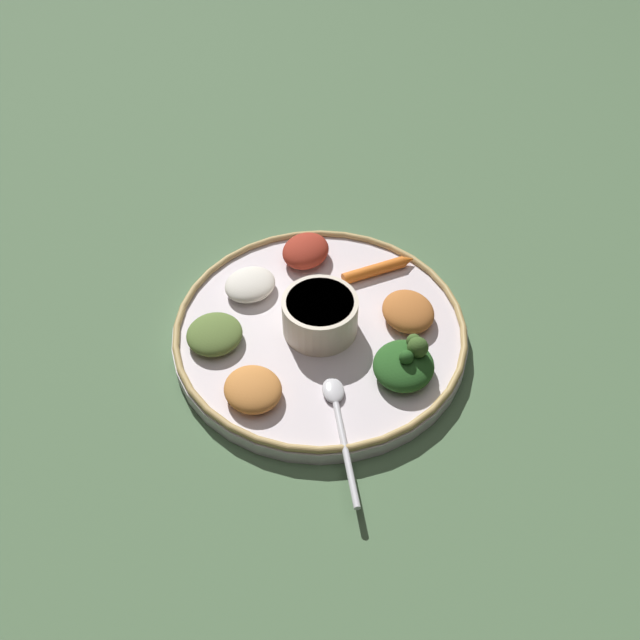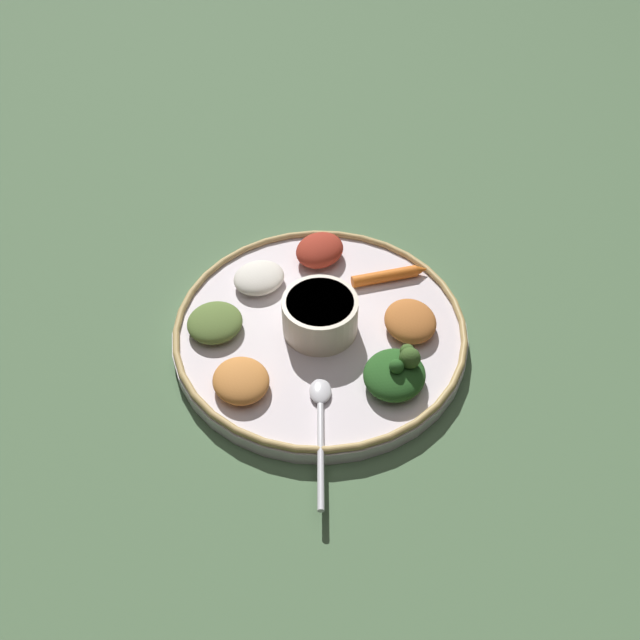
# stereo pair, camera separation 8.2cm
# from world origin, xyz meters

# --- Properties ---
(ground_plane) EXTENTS (2.40, 2.40, 0.00)m
(ground_plane) POSITION_xyz_m (0.00, 0.00, 0.00)
(ground_plane) COLOR #4C6B47
(platter) EXTENTS (0.35, 0.35, 0.02)m
(platter) POSITION_xyz_m (0.00, 0.00, 0.01)
(platter) COLOR silver
(platter) RESTS_ON ground_plane
(platter_rim) EXTENTS (0.35, 0.35, 0.01)m
(platter_rim) POSITION_xyz_m (0.00, 0.00, 0.02)
(platter_rim) COLOR tan
(platter_rim) RESTS_ON platter
(center_bowl) EXTENTS (0.09, 0.09, 0.05)m
(center_bowl) POSITION_xyz_m (0.00, 0.00, 0.04)
(center_bowl) COLOR beige
(center_bowl) RESTS_ON platter
(spoon) EXTENTS (0.05, 0.16, 0.01)m
(spoon) POSITION_xyz_m (0.03, 0.13, 0.02)
(spoon) COLOR silver
(spoon) RESTS_ON platter
(greens_pile) EXTENTS (0.10, 0.10, 0.05)m
(greens_pile) POSITION_xyz_m (-0.06, 0.10, 0.03)
(greens_pile) COLOR #23511E
(greens_pile) RESTS_ON platter
(carrot_near_spoon) EXTENTS (0.10, 0.02, 0.01)m
(carrot_near_spoon) POSITION_xyz_m (-0.10, -0.06, 0.03)
(carrot_near_spoon) COLOR orange
(carrot_near_spoon) RESTS_ON platter
(mound_collards) EXTENTS (0.09, 0.09, 0.02)m
(mound_collards) POSITION_xyz_m (0.12, -0.03, 0.03)
(mound_collards) COLOR #567033
(mound_collards) RESTS_ON platter
(mound_squash) EXTENTS (0.08, 0.08, 0.02)m
(mound_squash) POSITION_xyz_m (0.10, 0.06, 0.03)
(mound_squash) COLOR #C67A38
(mound_squash) RESTS_ON platter
(mound_chickpea) EXTENTS (0.07, 0.07, 0.03)m
(mound_chickpea) POSITION_xyz_m (-0.10, 0.03, 0.03)
(mound_chickpea) COLOR #B2662D
(mound_chickpea) RESTS_ON platter
(mound_rice_white) EXTENTS (0.08, 0.08, 0.02)m
(mound_rice_white) POSITION_xyz_m (0.06, -0.09, 0.03)
(mound_rice_white) COLOR silver
(mound_rice_white) RESTS_ON platter
(mound_beet) EXTENTS (0.09, 0.09, 0.03)m
(mound_beet) POSITION_xyz_m (-0.03, -0.12, 0.03)
(mound_beet) COLOR maroon
(mound_beet) RESTS_ON platter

